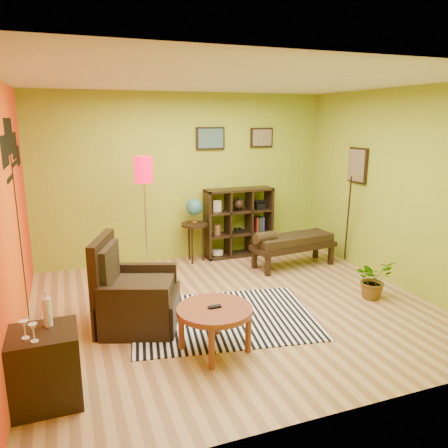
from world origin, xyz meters
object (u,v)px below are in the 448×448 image
object	(u,v)px
globe_table	(194,214)
bench	(292,242)
side_cabinet	(46,367)
coffee_table	(215,314)
floor_lamp	(144,181)
potted_plant	(373,283)
cube_shelf	(239,222)
armchair	(133,299)

from	to	relation	value
globe_table	bench	xyz separation A→B (m)	(1.40, -0.81, -0.41)
globe_table	side_cabinet	bearing A→B (deg)	-125.25
coffee_table	floor_lamp	xyz separation A→B (m)	(-0.25, 2.39, 1.08)
potted_plant	globe_table	bearing A→B (deg)	127.78
cube_shelf	bench	world-z (taller)	cube_shelf
side_cabinet	cube_shelf	bearing A→B (deg)	46.52
globe_table	bench	world-z (taller)	globe_table
armchair	bench	world-z (taller)	armchair
armchair	bench	distance (m)	3.01
side_cabinet	floor_lamp	distance (m)	3.24
potted_plant	coffee_table	bearing A→B (deg)	-166.91
coffee_table	side_cabinet	bearing A→B (deg)	-169.17
side_cabinet	floor_lamp	xyz separation A→B (m)	(1.37, 2.70, 1.16)
globe_table	potted_plant	world-z (taller)	globe_table
coffee_table	cube_shelf	xyz separation A→B (m)	(1.50, 2.97, 0.18)
side_cabinet	bench	distance (m)	4.39
potted_plant	side_cabinet	bearing A→B (deg)	-167.80
floor_lamp	bench	world-z (taller)	floor_lamp
coffee_table	bench	distance (m)	2.94
coffee_table	bench	size ratio (longest dim) A/B	0.54
armchair	floor_lamp	xyz separation A→B (m)	(0.45, 1.51, 1.17)
side_cabinet	floor_lamp	bearing A→B (deg)	63.15
armchair	potted_plant	bearing A→B (deg)	-5.63
coffee_table	bench	world-z (taller)	bench
side_cabinet	bench	world-z (taller)	side_cabinet
coffee_table	floor_lamp	size ratio (longest dim) A/B	0.43
armchair	floor_lamp	distance (m)	1.96
side_cabinet	potted_plant	distance (m)	4.18
armchair	side_cabinet	xyz separation A→B (m)	(-0.92, -1.19, 0.01)
floor_lamp	globe_table	bearing A→B (deg)	29.67
coffee_table	armchair	distance (m)	1.13
floor_lamp	bench	size ratio (longest dim) A/B	1.27
cube_shelf	floor_lamp	bearing A→B (deg)	-161.47
armchair	potted_plant	size ratio (longest dim) A/B	2.08
bench	potted_plant	world-z (taller)	bench
globe_table	bench	bearing A→B (deg)	-29.99
globe_table	armchair	bearing A→B (deg)	-123.76
side_cabinet	cube_shelf	distance (m)	4.53
coffee_table	side_cabinet	size ratio (longest dim) A/B	0.81
side_cabinet	globe_table	xyz separation A→B (m)	(2.27, 3.21, 0.49)
armchair	side_cabinet	distance (m)	1.51
side_cabinet	bench	size ratio (longest dim) A/B	0.67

